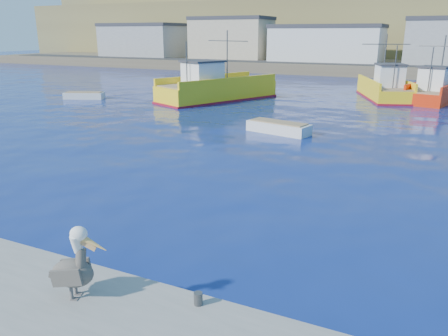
% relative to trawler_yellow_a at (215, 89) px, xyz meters
% --- Properties ---
extents(ground, '(260.00, 260.00, 0.00)m').
position_rel_trawler_yellow_a_xyz_m(ground, '(12.06, -27.86, -1.11)').
color(ground, '#061750').
rests_on(ground, ground).
extents(dock_bollards, '(36.20, 0.20, 0.30)m').
position_rel_trawler_yellow_a_xyz_m(dock_bollards, '(12.66, -31.26, -0.46)').
color(dock_bollards, '#4C4C4C').
rests_on(dock_bollards, dock).
extents(far_shore, '(200.00, 81.00, 24.00)m').
position_rel_trawler_yellow_a_xyz_m(far_shore, '(12.06, 81.35, 7.87)').
color(far_shore, brown).
rests_on(far_shore, ground).
extents(trawler_yellow_a, '(8.95, 13.17, 6.67)m').
position_rel_trawler_yellow_a_xyz_m(trawler_yellow_a, '(0.00, 0.00, 0.00)').
color(trawler_yellow_a, yellow).
rests_on(trawler_yellow_a, ground).
extents(trawler_yellow_b, '(6.59, 10.47, 6.34)m').
position_rel_trawler_yellow_a_xyz_m(trawler_yellow_b, '(14.98, 8.01, -0.14)').
color(trawler_yellow_b, yellow).
rests_on(trawler_yellow_b, ground).
extents(boat_orange, '(5.43, 9.32, 6.14)m').
position_rel_trawler_yellow_a_xyz_m(boat_orange, '(19.52, 7.90, -0.06)').
color(boat_orange, red).
rests_on(boat_orange, ground).
extents(skiff_left, '(4.10, 2.74, 0.84)m').
position_rel_trawler_yellow_a_xyz_m(skiff_left, '(-12.28, -4.93, -0.84)').
color(skiff_left, silver).
rests_on(skiff_left, ground).
extents(skiff_mid, '(4.46, 2.39, 0.92)m').
position_rel_trawler_yellow_a_xyz_m(skiff_mid, '(10.36, -11.47, -0.81)').
color(skiff_mid, silver).
rests_on(skiff_mid, ground).
extents(pelican, '(1.43, 0.86, 1.79)m').
position_rel_trawler_yellow_a_xyz_m(pelican, '(12.37, -32.19, 0.16)').
color(pelican, '#595451').
rests_on(pelican, dock).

